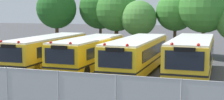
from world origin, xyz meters
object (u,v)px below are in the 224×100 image
school_bus_3 (192,55)px  tree_3 (139,19)px  school_bus_1 (89,53)px  tree_4 (176,11)px  tree_2 (118,10)px  school_bus_0 (48,51)px  school_bus_2 (137,54)px  tree_0 (57,8)px  traffic_cone (83,94)px  tree_5 (204,7)px  tree_1 (101,7)px

school_bus_3 → tree_3: tree_3 is taller
school_bus_1 → tree_4: size_ratio=1.49×
school_bus_1 → tree_4: (5.01, 10.60, 3.07)m
tree_2 → tree_3: (2.59, -0.88, -0.96)m
school_bus_0 → school_bus_2: school_bus_2 is taller
tree_0 → traffic_cone: tree_0 is taller
school_bus_1 → tree_5: tree_5 is taller
tree_4 → tree_2: bearing=-178.7°
school_bus_2 → tree_4: (1.34, 10.42, 3.05)m
tree_1 → tree_2: tree_1 is taller
tree_0 → tree_4: (12.31, 1.76, -0.34)m
tree_3 → tree_4: 3.70m
tree_1 → tree_5: bearing=-11.5°
tree_0 → traffic_cone: size_ratio=14.07×
tree_1 → tree_4: 8.36m
school_bus_3 → tree_3: bearing=-57.2°
tree_3 → tree_5: bearing=-3.6°
school_bus_0 → tree_0: 10.10m
tree_0 → tree_2: tree_0 is taller
school_bus_3 → school_bus_2: bearing=0.9°
tree_2 → tree_0: bearing=-165.4°
school_bus_1 → school_bus_3: (7.48, 0.21, 0.08)m
school_bus_3 → traffic_cone: 9.02m
school_bus_0 → tree_3: tree_3 is taller
school_bus_2 → tree_3: 9.91m
school_bus_0 → tree_2: bearing=-105.0°
school_bus_1 → tree_5: size_ratio=1.31×
school_bus_1 → tree_0: bearing=-49.7°
school_bus_1 → tree_2: 11.01m
school_bus_3 → tree_2: (-8.52, 10.26, 3.17)m
school_bus_3 → tree_0: bearing=-29.8°
school_bus_1 → traffic_cone: school_bus_1 is taller
school_bus_3 → tree_5: size_ratio=1.39×
tree_5 → traffic_cone: tree_5 is taller
tree_3 → tree_0: bearing=-175.2°
traffic_cone → tree_4: bearing=82.6°
school_bus_2 → school_bus_3: school_bus_3 is taller
school_bus_3 → tree_1: bearing=-45.8°
tree_5 → tree_1: bearing=168.5°
school_bus_1 → tree_2: size_ratio=1.38×
school_bus_3 → tree_1: tree_1 is taller
traffic_cone → tree_0: bearing=121.7°
school_bus_3 → traffic_cone: bearing=58.0°
school_bus_0 → tree_2: tree_2 is taller
tree_3 → tree_2: bearing=161.2°
school_bus_3 → tree_4: tree_4 is taller
tree_3 → tree_4: tree_4 is taller
tree_0 → tree_2: 6.46m
tree_3 → school_bus_1: bearing=-99.1°
school_bus_2 → school_bus_1: bearing=3.4°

